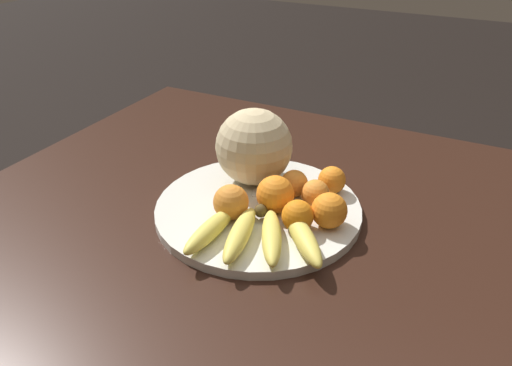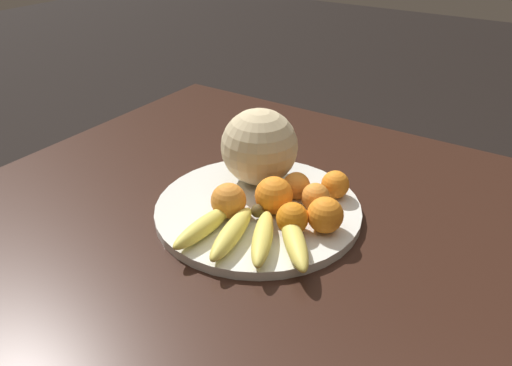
% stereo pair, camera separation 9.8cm
% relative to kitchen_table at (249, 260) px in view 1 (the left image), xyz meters
% --- Properties ---
extents(kitchen_table, '(1.23, 1.18, 0.75)m').
position_rel_kitchen_table_xyz_m(kitchen_table, '(0.00, 0.00, 0.00)').
color(kitchen_table, black).
rests_on(kitchen_table, ground_plane).
extents(fruit_bowl, '(0.41, 0.41, 0.02)m').
position_rel_kitchen_table_xyz_m(fruit_bowl, '(0.00, -0.04, 0.10)').
color(fruit_bowl, silver).
rests_on(fruit_bowl, kitchen_table).
extents(melon, '(0.16, 0.16, 0.16)m').
position_rel_kitchen_table_xyz_m(melon, '(0.05, -0.13, 0.19)').
color(melon, beige).
rests_on(melon, fruit_bowl).
extents(banana_bunch, '(0.25, 0.21, 0.04)m').
position_rel_kitchen_table_xyz_m(banana_bunch, '(-0.06, 0.07, 0.13)').
color(banana_bunch, '#473819').
rests_on(banana_bunch, fruit_bowl).
extents(orange_front_left, '(0.06, 0.06, 0.06)m').
position_rel_kitchen_table_xyz_m(orange_front_left, '(-0.11, -0.16, 0.14)').
color(orange_front_left, orange).
rests_on(orange_front_left, fruit_bowl).
extents(orange_front_right, '(0.07, 0.07, 0.07)m').
position_rel_kitchen_table_xyz_m(orange_front_right, '(-0.15, -0.04, 0.14)').
color(orange_front_right, orange).
rests_on(orange_front_right, fruit_bowl).
extents(orange_mid_center, '(0.06, 0.06, 0.06)m').
position_rel_kitchen_table_xyz_m(orange_mid_center, '(-0.10, -0.00, 0.14)').
color(orange_mid_center, orange).
rests_on(orange_mid_center, fruit_bowl).
extents(orange_back_left, '(0.06, 0.06, 0.06)m').
position_rel_kitchen_table_xyz_m(orange_back_left, '(-0.10, -0.09, 0.14)').
color(orange_back_left, orange).
rests_on(orange_back_left, fruit_bowl).
extents(orange_back_right, '(0.07, 0.07, 0.07)m').
position_rel_kitchen_table_xyz_m(orange_back_right, '(-0.04, -0.04, 0.15)').
color(orange_back_right, orange).
rests_on(orange_back_right, fruit_bowl).
extents(orange_top_small, '(0.06, 0.06, 0.06)m').
position_rel_kitchen_table_xyz_m(orange_top_small, '(-0.05, -0.11, 0.14)').
color(orange_top_small, orange).
rests_on(orange_top_small, fruit_bowl).
extents(orange_side_extra, '(0.07, 0.07, 0.07)m').
position_rel_kitchen_table_xyz_m(orange_side_extra, '(0.03, 0.02, 0.14)').
color(orange_side_extra, orange).
rests_on(orange_side_extra, fruit_bowl).
extents(produce_tag, '(0.10, 0.06, 0.00)m').
position_rel_kitchen_table_xyz_m(produce_tag, '(-0.02, -0.09, 0.11)').
color(produce_tag, white).
rests_on(produce_tag, fruit_bowl).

